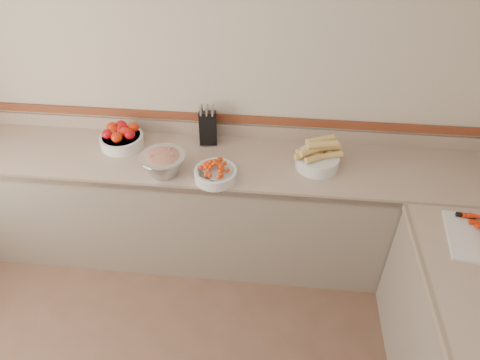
# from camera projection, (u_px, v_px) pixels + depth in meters

# --- Properties ---
(back_wall) EXTENTS (4.00, 0.00, 4.00)m
(back_wall) POSITION_uv_depth(u_px,v_px,m) (200.00, 85.00, 2.96)
(back_wall) COLOR #BDB19C
(back_wall) RESTS_ON ground_plane
(counter_back) EXTENTS (4.00, 0.65, 1.08)m
(counter_back) POSITION_uv_depth(u_px,v_px,m) (199.00, 206.00, 3.24)
(counter_back) COLOR gray
(counter_back) RESTS_ON ground_plane
(knife_block) EXTENTS (0.15, 0.17, 0.30)m
(knife_block) POSITION_uv_depth(u_px,v_px,m) (208.00, 127.00, 3.05)
(knife_block) COLOR black
(knife_block) RESTS_ON counter_back
(tomato_bowl) EXTENTS (0.31, 0.31, 0.15)m
(tomato_bowl) POSITION_uv_depth(u_px,v_px,m) (121.00, 137.00, 3.05)
(tomato_bowl) COLOR silver
(tomato_bowl) RESTS_ON counter_back
(cherry_tomato_bowl) EXTENTS (0.28, 0.28, 0.15)m
(cherry_tomato_bowl) POSITION_uv_depth(u_px,v_px,m) (215.00, 172.00, 2.75)
(cherry_tomato_bowl) COLOR silver
(cherry_tomato_bowl) RESTS_ON counter_back
(corn_bowl) EXTENTS (0.32, 0.29, 0.22)m
(corn_bowl) POSITION_uv_depth(u_px,v_px,m) (318.00, 157.00, 2.84)
(corn_bowl) COLOR silver
(corn_bowl) RESTS_ON counter_back
(rhubarb_bowl) EXTENTS (0.30, 0.30, 0.17)m
(rhubarb_bowl) POSITION_uv_depth(u_px,v_px,m) (163.00, 162.00, 2.78)
(rhubarb_bowl) COLOR #B2B2BA
(rhubarb_bowl) RESTS_ON counter_back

